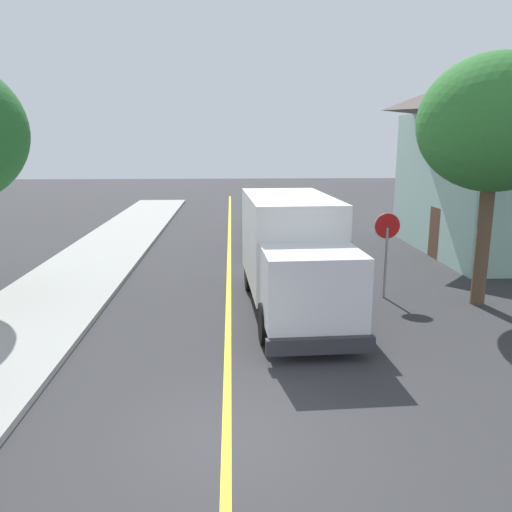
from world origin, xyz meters
name	(u,v)px	position (x,y,z in m)	size (l,w,h in m)	color
ground_plane	(227,443)	(0.00, 0.00, 0.00)	(120.00, 120.00, 0.00)	#303033
centre_line_yellow	(229,279)	(0.00, 10.00, 0.00)	(0.16, 56.00, 0.01)	gold
box_truck	(292,249)	(1.84, 6.76, 1.77)	(2.74, 7.29, 3.20)	silver
parked_car_near	(271,234)	(1.81, 14.52, 0.79)	(1.88, 4.43, 1.67)	#4C564C
parked_car_mid	(266,215)	(1.99, 20.41, 0.79)	(1.91, 4.44, 1.67)	silver
stop_sign	(387,239)	(4.84, 7.68, 1.86)	(0.80, 0.10, 2.65)	gray
street_tree_far_side	(494,124)	(7.44, 6.89, 5.22)	(4.22, 4.22, 7.15)	brown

